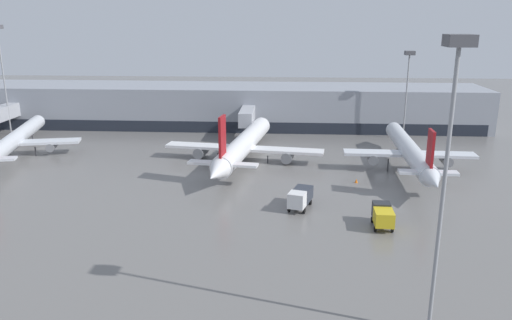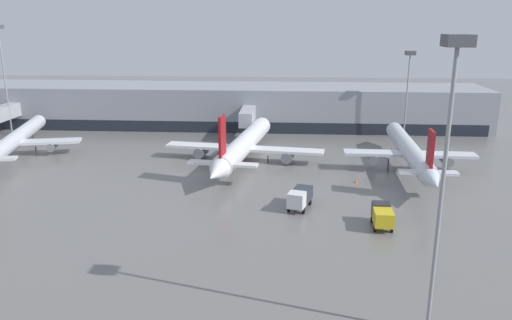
# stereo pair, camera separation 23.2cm
# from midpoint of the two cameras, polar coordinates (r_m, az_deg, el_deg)

# --- Properties ---
(terminal_building) EXTENTS (160.00, 28.73, 9.00)m
(terminal_building) POSITION_cam_midpoint_polar(r_m,az_deg,el_deg) (118.29, -14.77, 6.15)
(terminal_building) COLOR gray
(terminal_building) RESTS_ON ground_plane
(parked_jet_0) EXTENTS (27.24, 38.69, 10.19)m
(parked_jet_0) POSITION_cam_midpoint_polar(r_m,az_deg,el_deg) (84.40, -1.35, 1.74)
(parked_jet_0) COLOR white
(parked_jet_0) RESTS_ON ground_plane
(parked_jet_1) EXTENTS (22.24, 38.13, 9.56)m
(parked_jet_1) POSITION_cam_midpoint_polar(r_m,az_deg,el_deg) (97.26, -25.81, 2.06)
(parked_jet_1) COLOR silver
(parked_jet_1) RESTS_ON ground_plane
(parked_jet_2) EXTENTS (20.53, 36.55, 9.40)m
(parked_jet_2) POSITION_cam_midpoint_polar(r_m,az_deg,el_deg) (82.18, 17.24, 1.00)
(parked_jet_2) COLOR silver
(parked_jet_2) RESTS_ON ground_plane
(service_truck_0) EXTENTS (3.47, 5.62, 2.61)m
(service_truck_0) POSITION_cam_midpoint_polar(r_m,az_deg,el_deg) (63.80, 5.15, -4.21)
(service_truck_0) COLOR #2D333D
(service_truck_0) RESTS_ON ground_plane
(service_truck_1) EXTENTS (2.27, 4.32, 2.56)m
(service_truck_1) POSITION_cam_midpoint_polar(r_m,az_deg,el_deg) (59.70, 14.34, -6.11)
(service_truck_1) COLOR gold
(service_truck_1) RESTS_ON ground_plane
(traffic_cone_1) EXTENTS (0.47, 0.47, 0.57)m
(traffic_cone_1) POSITION_cam_midpoint_polar(r_m,az_deg,el_deg) (75.17, 11.49, -2.35)
(traffic_cone_1) COLOR orange
(traffic_cone_1) RESTS_ON ground_plane
(apron_light_mast_0) EXTENTS (1.80, 1.80, 17.37)m
(apron_light_mast_0) POSITION_cam_midpoint_polar(r_m,az_deg,el_deg) (103.35, 17.15, 9.85)
(apron_light_mast_0) COLOR gray
(apron_light_mast_0) RESTS_ON ground_plane
(apron_light_mast_2) EXTENTS (1.80, 1.80, 22.21)m
(apron_light_mast_2) POSITION_cam_midpoint_polar(r_m,az_deg,el_deg) (114.22, -27.08, 11.01)
(apron_light_mast_2) COLOR gray
(apron_light_mast_2) RESTS_ON ground_plane
(apron_light_mast_3) EXTENTS (1.80, 1.80, 22.38)m
(apron_light_mast_3) POSITION_cam_midpoint_polar(r_m,az_deg,el_deg) (36.52, 21.49, 5.02)
(apron_light_mast_3) COLOR gray
(apron_light_mast_3) RESTS_ON ground_plane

